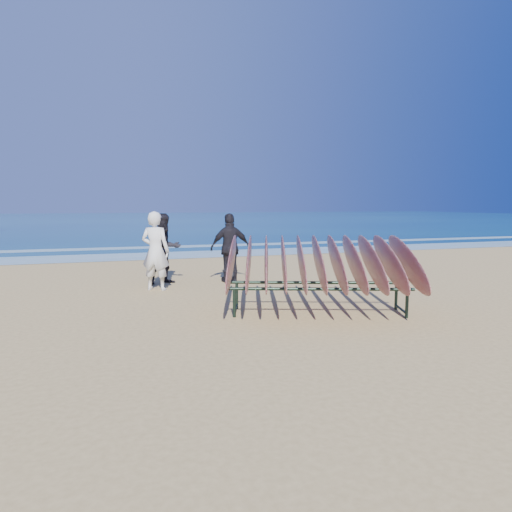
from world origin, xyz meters
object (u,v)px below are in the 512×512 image
(surfboard_rack, at_px, (319,262))
(person_dark_a, at_px, (165,249))
(person_white, at_px, (155,251))
(person_dark_b, at_px, (230,248))

(surfboard_rack, distance_m, person_dark_a, 4.55)
(surfboard_rack, bearing_deg, person_dark_a, 138.57)
(surfboard_rack, xyz_separation_m, person_dark_a, (-2.21, 3.97, -0.06))
(person_white, distance_m, person_dark_a, 0.86)
(person_white, xyz_separation_m, person_dark_b, (1.90, 0.56, -0.03))
(surfboard_rack, xyz_separation_m, person_dark_b, (-0.62, 3.73, -0.06))
(person_dark_a, bearing_deg, person_dark_b, -29.02)
(surfboard_rack, relative_size, person_dark_b, 2.24)
(surfboard_rack, relative_size, person_white, 2.16)
(person_dark_a, bearing_deg, surfboard_rack, -81.19)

